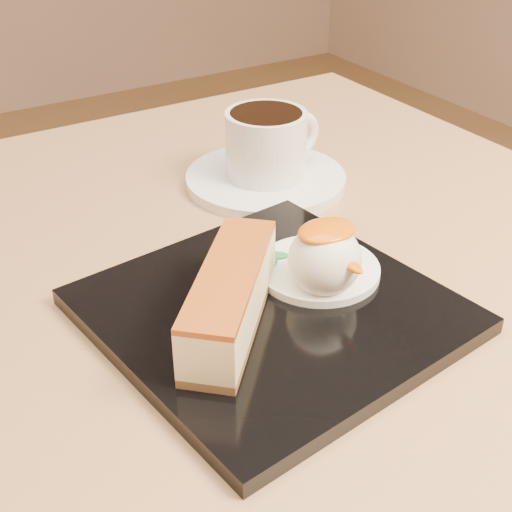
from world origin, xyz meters
TOP-DOWN VIEW (x-y plane):
  - table at (0.00, 0.00)m, footprint 0.80×0.80m
  - dessert_plate at (0.03, -0.02)m, footprint 0.25×0.25m
  - cheesecake at (-0.00, -0.03)m, footprint 0.12×0.12m
  - cream_smear at (0.08, -0.01)m, footprint 0.09×0.09m
  - ice_cream_scoop at (0.07, -0.03)m, footprint 0.05×0.05m
  - mango_sauce at (0.07, -0.03)m, footprint 0.04×0.03m
  - mint_sprig at (0.05, 0.02)m, footprint 0.04×0.03m
  - saucer at (0.14, 0.16)m, footprint 0.15×0.15m
  - coffee_cup at (0.14, 0.16)m, footprint 0.10×0.07m

SIDE VIEW (x-z plane):
  - table at x=0.00m, z-range 0.20..0.92m
  - saucer at x=0.14m, z-range 0.72..0.73m
  - dessert_plate at x=0.03m, z-range 0.72..0.73m
  - cream_smear at x=0.08m, z-range 0.73..0.74m
  - mint_sprig at x=0.05m, z-range 0.74..0.74m
  - cheesecake at x=0.00m, z-range 0.73..0.77m
  - ice_cream_scoop at x=0.07m, z-range 0.73..0.78m
  - coffee_cup at x=0.14m, z-range 0.73..0.79m
  - mango_sauce at x=0.07m, z-range 0.77..0.78m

